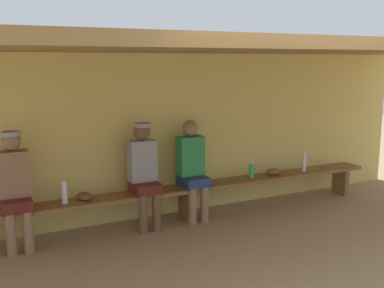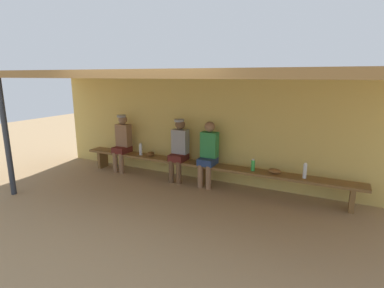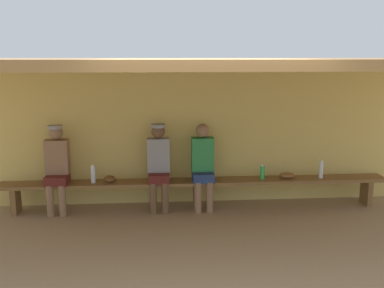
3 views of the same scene
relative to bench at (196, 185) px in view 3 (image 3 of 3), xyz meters
name	(u,v)px [view 3 (image 3 of 3)]	position (x,y,z in m)	size (l,w,h in m)	color
ground_plane	(207,251)	(0.00, -1.55, -0.39)	(24.00, 24.00, 0.00)	#9E7F59
back_wall	(194,135)	(0.00, 0.45, 0.71)	(8.00, 0.20, 2.20)	#D8BC60
dugout_roof	(202,63)	(0.00, -0.85, 1.87)	(8.00, 2.80, 0.12)	olive
bench	(196,185)	(0.00, 0.00, 0.00)	(6.00, 0.36, 0.46)	brown
player_rightmost	(159,163)	(-0.58, 0.00, 0.36)	(0.34, 0.42, 1.34)	#591E19
player_with_sunglasses	(57,165)	(-2.11, 0.00, 0.36)	(0.34, 0.42, 1.34)	#591E19
player_shirtless_tan	(203,163)	(0.10, 0.00, 0.34)	(0.34, 0.42, 1.34)	navy
water_bottle_blue	(262,172)	(1.03, -0.01, 0.18)	(0.07, 0.07, 0.23)	green
water_bottle_green	(321,170)	(1.97, -0.02, 0.21)	(0.07, 0.07, 0.28)	silver
water_bottle_orange	(93,174)	(-1.57, -0.01, 0.20)	(0.07, 0.07, 0.28)	silver
baseball_glove_dark_brown	(110,179)	(-1.33, 0.03, 0.12)	(0.24, 0.17, 0.09)	brown
baseball_glove_tan	(287,175)	(1.44, 0.01, 0.12)	(0.24, 0.17, 0.09)	brown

